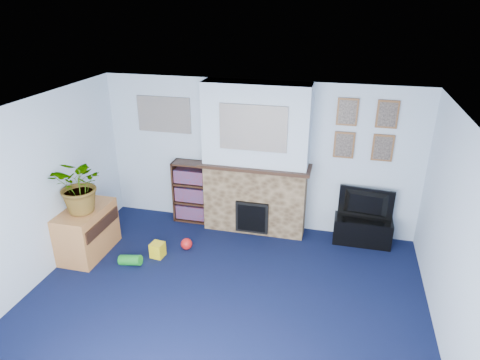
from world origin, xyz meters
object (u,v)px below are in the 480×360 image
(television, at_px, (365,205))
(bookshelf, at_px, (191,193))
(tv_stand, at_px, (362,230))
(sideboard, at_px, (87,232))

(television, xyz_separation_m, bookshelf, (-2.80, 0.06, -0.14))
(tv_stand, distance_m, sideboard, 4.14)
(television, height_order, sideboard, television)
(bookshelf, xyz_separation_m, sideboard, (-1.14, -1.34, -0.15))
(television, distance_m, bookshelf, 2.81)
(sideboard, bearing_deg, bookshelf, 49.59)
(television, xyz_separation_m, sideboard, (-3.94, -1.28, -0.29))
(bookshelf, distance_m, sideboard, 1.76)
(television, relative_size, bookshelf, 0.77)
(tv_stand, relative_size, sideboard, 0.93)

